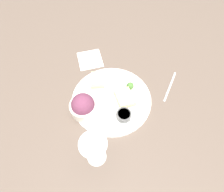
# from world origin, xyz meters

# --- Properties ---
(ground_plane) EXTENTS (4.00, 4.00, 0.00)m
(ground_plane) POSITION_xyz_m (0.00, 0.00, 0.00)
(ground_plane) COLOR brown
(dinner_plate) EXTENTS (0.35, 0.35, 0.01)m
(dinner_plate) POSITION_xyz_m (0.00, 0.00, 0.01)
(dinner_plate) COLOR white
(dinner_plate) RESTS_ON ground_plane
(salad_bowl) EXTENTS (0.11, 0.11, 0.10)m
(salad_bowl) POSITION_xyz_m (0.06, -0.11, 0.06)
(salad_bowl) COLOR silver
(salad_bowl) RESTS_ON dinner_plate
(sauce_ramekin) EXTENTS (0.06, 0.06, 0.03)m
(sauce_ramekin) POSITION_xyz_m (0.09, 0.05, 0.03)
(sauce_ramekin) COLOR #4C4C4C
(sauce_ramekin) RESTS_ON dinner_plate
(cheese_toast_near) EXTENTS (0.11, 0.10, 0.03)m
(cheese_toast_near) POSITION_xyz_m (0.01, 0.06, 0.03)
(cheese_toast_near) COLOR #D1B27F
(cheese_toast_near) RESTS_ON dinner_plate
(cheese_toast_far) EXTENTS (0.09, 0.06, 0.03)m
(cheese_toast_far) POSITION_xyz_m (-0.09, -0.06, 0.03)
(cheese_toast_far) COLOR #D1B27F
(cheese_toast_far) RESTS_ON dinner_plate
(wine_glass) EXTENTS (0.09, 0.09, 0.16)m
(wine_glass) POSITION_xyz_m (0.25, -0.06, 0.12)
(wine_glass) COLOR silver
(wine_glass) RESTS_ON ground_plane
(garnish) EXTENTS (0.03, 0.03, 0.03)m
(garnish) POSITION_xyz_m (-0.06, 0.08, 0.03)
(garnish) COLOR #477533
(garnish) RESTS_ON dinner_plate
(napkin) EXTENTS (0.15, 0.15, 0.01)m
(napkin) POSITION_xyz_m (-0.24, -0.11, 0.00)
(napkin) COLOR white
(napkin) RESTS_ON ground_plane
(fork) EXTENTS (0.17, 0.09, 0.01)m
(fork) POSITION_xyz_m (-0.07, 0.28, 0.00)
(fork) COLOR silver
(fork) RESTS_ON ground_plane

